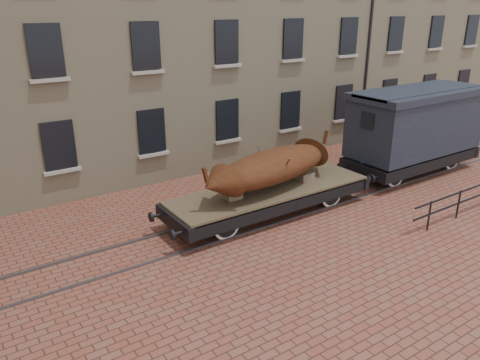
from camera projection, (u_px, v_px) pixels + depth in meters
ground at (280, 211)px, 16.41m from camera, size 90.00×90.00×0.00m
warehouse_cream at (206, 1)px, 23.28m from camera, size 40.00×10.19×14.00m
rail_track at (280, 210)px, 16.40m from camera, size 30.00×1.52×0.06m
flatcar_wagon at (270, 194)px, 15.89m from camera, size 8.17×2.22×1.23m
iron_boat at (273, 166)px, 15.60m from camera, size 6.06×2.60×1.48m
goods_van at (416, 122)px, 19.37m from camera, size 6.98×2.54×3.61m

